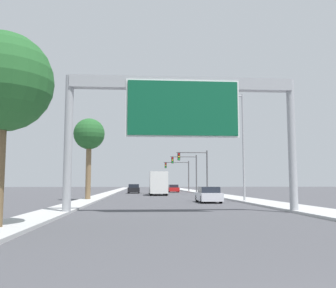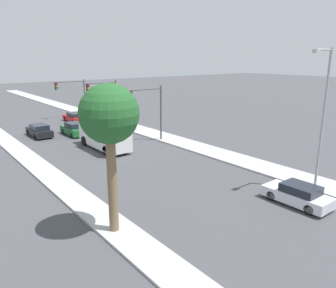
# 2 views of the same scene
# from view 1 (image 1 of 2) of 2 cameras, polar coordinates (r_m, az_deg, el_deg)

# --- Properties ---
(sidewalk_right) EXTENTS (3.00, 120.00, 0.15)m
(sidewalk_right) POSITION_cam_1_polar(r_m,az_deg,el_deg) (64.01, 5.00, -7.35)
(sidewalk_right) COLOR #B1B1B1
(sidewalk_right) RESTS_ON ground
(median_strip_left) EXTENTS (2.00, 120.00, 0.15)m
(median_strip_left) POSITION_cam_1_polar(r_m,az_deg,el_deg) (63.39, -8.62, -7.32)
(median_strip_left) COLOR #B1B1B1
(median_strip_left) RESTS_ON ground
(sign_gantry) EXTENTS (13.37, 0.73, 7.81)m
(sign_gantry) POSITION_cam_1_polar(r_m,az_deg,el_deg) (21.63, 2.24, 5.61)
(sign_gantry) COLOR #9EA0A5
(sign_gantry) RESTS_ON ground
(car_mid_right) EXTENTS (1.82, 4.78, 1.36)m
(car_mid_right) POSITION_cam_1_polar(r_m,az_deg,el_deg) (68.09, 0.81, -6.80)
(car_mid_right) COLOR red
(car_mid_right) RESTS_ON ground
(car_far_left) EXTENTS (1.81, 4.24, 1.37)m
(car_far_left) POSITION_cam_1_polar(r_m,az_deg,el_deg) (32.93, 6.18, -7.73)
(car_far_left) COLOR silver
(car_far_left) RESTS_ON ground
(car_far_right) EXTENTS (1.89, 4.58, 1.47)m
(car_far_right) POSITION_cam_1_polar(r_m,az_deg,el_deg) (61.67, -5.22, -6.83)
(car_far_right) COLOR black
(car_far_right) RESTS_ON ground
(car_near_left) EXTENTS (1.72, 4.40, 1.55)m
(car_near_left) POSITION_cam_1_polar(r_m,az_deg,el_deg) (59.89, -1.88, -6.85)
(car_near_left) COLOR #1E662D
(car_near_left) RESTS_ON ground
(truck_box_primary) EXTENTS (2.32, 7.38, 3.18)m
(truck_box_primary) POSITION_cam_1_polar(r_m,az_deg,el_deg) (51.71, -1.52, -6.02)
(truck_box_primary) COLOR white
(truck_box_primary) RESTS_ON ground
(traffic_light_near_intersection) EXTENTS (4.36, 0.32, 6.16)m
(traffic_light_near_intersection) POSITION_cam_1_polar(r_m,az_deg,el_deg) (51.82, 4.47, -3.19)
(traffic_light_near_intersection) COLOR #4C4C4F
(traffic_light_near_intersection) RESTS_ON ground
(traffic_light_mid_block) EXTENTS (4.41, 0.32, 6.27)m
(traffic_light_mid_block) POSITION_cam_1_polar(r_m,az_deg,el_deg) (61.72, 3.08, -3.57)
(traffic_light_mid_block) COLOR #4C4C4F
(traffic_light_mid_block) RESTS_ON ground
(traffic_light_far_intersection) EXTENTS (4.90, 0.32, 5.87)m
(traffic_light_far_intersection) POSITION_cam_1_polar(r_m,az_deg,el_deg) (71.61, 1.89, -4.06)
(traffic_light_far_intersection) COLOR #4C4C4F
(traffic_light_far_intersection) RESTS_ON ground
(palm_tree_foreground) EXTENTS (3.72, 3.72, 7.32)m
(palm_tree_foreground) POSITION_cam_1_polar(r_m,az_deg,el_deg) (15.31, -23.94, 8.51)
(palm_tree_foreground) COLOR brown
(palm_tree_foreground) RESTS_ON ground
(palm_tree_background) EXTENTS (3.01, 3.01, 7.96)m
(palm_tree_background) POSITION_cam_1_polar(r_m,az_deg,el_deg) (37.20, -11.93, 1.25)
(palm_tree_background) COLOR brown
(palm_tree_background) RESTS_ON ground
(street_lamp_right) EXTENTS (2.23, 0.28, 9.75)m
(street_lamp_right) POSITION_cam_1_polar(r_m,az_deg,el_deg) (34.42, 11.03, 0.71)
(street_lamp_right) COLOR #9EA0A5
(street_lamp_right) RESTS_ON ground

